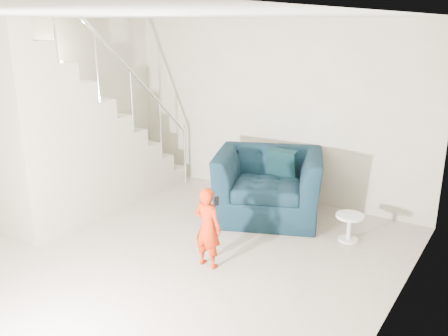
{
  "coord_description": "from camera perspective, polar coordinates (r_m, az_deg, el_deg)",
  "views": [
    {
      "loc": [
        3.33,
        -3.64,
        2.63
      ],
      "look_at": [
        0.15,
        1.2,
        0.85
      ],
      "focal_mm": 38.0,
      "sensor_mm": 36.0,
      "label": 1
    }
  ],
  "objects": [
    {
      "name": "floor",
      "position": [
        5.59,
        -8.23,
        -11.18
      ],
      "size": [
        5.5,
        5.5,
        0.0
      ],
      "primitive_type": "plane",
      "color": "gray",
      "rests_on": "ground"
    },
    {
      "name": "left_wall",
      "position": [
        6.99,
        -24.39,
        5.02
      ],
      "size": [
        0.0,
        5.5,
        5.5
      ],
      "primitive_type": "plane",
      "rotation": [
        1.57,
        0.0,
        1.57
      ],
      "color": "#A59D87",
      "rests_on": "floor"
    },
    {
      "name": "ceiling",
      "position": [
        4.93,
        -9.61,
        17.68
      ],
      "size": [
        5.5,
        5.5,
        0.0
      ],
      "primitive_type": "plane",
      "rotation": [
        3.14,
        0.0,
        0.0
      ],
      "color": "silver",
      "rests_on": "back_wall"
    },
    {
      "name": "armchair",
      "position": [
        6.63,
        5.36,
        -2.03
      ],
      "size": [
        1.81,
        1.71,
        0.93
      ],
      "primitive_type": "imported",
      "rotation": [
        0.0,
        0.0,
        0.4
      ],
      "color": "black",
      "rests_on": "floor"
    },
    {
      "name": "toddler",
      "position": [
        5.27,
        -1.97,
        -7.17
      ],
      "size": [
        0.35,
        0.23,
        0.93
      ],
      "primitive_type": "imported",
      "rotation": [
        0.0,
        0.0,
        3.11
      ],
      "color": "#AC1705",
      "rests_on": "floor"
    },
    {
      "name": "back_wall",
      "position": [
        7.31,
        5.74,
        6.94
      ],
      "size": [
        5.0,
        0.0,
        5.0
      ],
      "primitive_type": "plane",
      "rotation": [
        1.57,
        0.0,
        0.0
      ],
      "color": "#A59D87",
      "rests_on": "floor"
    },
    {
      "name": "throw",
      "position": [
        6.84,
        0.56,
        -0.3
      ],
      "size": [
        0.05,
        0.46,
        0.51
      ],
      "primitive_type": "cube",
      "color": "black",
      "rests_on": "armchair"
    },
    {
      "name": "cushion",
      "position": [
        6.8,
        7.1,
        0.57
      ],
      "size": [
        0.42,
        0.2,
        0.42
      ],
      "primitive_type": "cube",
      "rotation": [
        0.21,
        0.0,
        0.0
      ],
      "color": "black",
      "rests_on": "armchair"
    },
    {
      "name": "right_wall",
      "position": [
        3.94,
        19.36,
        -2.86
      ],
      "size": [
        0.0,
        5.5,
        5.5
      ],
      "primitive_type": "plane",
      "rotation": [
        1.57,
        0.0,
        -1.57
      ],
      "color": "#A59D87",
      "rests_on": "floor"
    },
    {
      "name": "side_table",
      "position": [
        6.15,
        14.86,
        -6.44
      ],
      "size": [
        0.35,
        0.35,
        0.35
      ],
      "color": "silver",
      "rests_on": "floor"
    },
    {
      "name": "phone",
      "position": [
        5.06,
        -0.92,
        -3.99
      ],
      "size": [
        0.04,
        0.05,
        0.1
      ],
      "primitive_type": "cube",
      "rotation": [
        0.0,
        0.0,
        -0.43
      ],
      "color": "black",
      "rests_on": "toddler"
    },
    {
      "name": "staircase",
      "position": [
        6.98,
        -17.97,
        2.3
      ],
      "size": [
        1.02,
        3.03,
        3.62
      ],
      "color": "#ADA089",
      "rests_on": "floor"
    }
  ]
}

